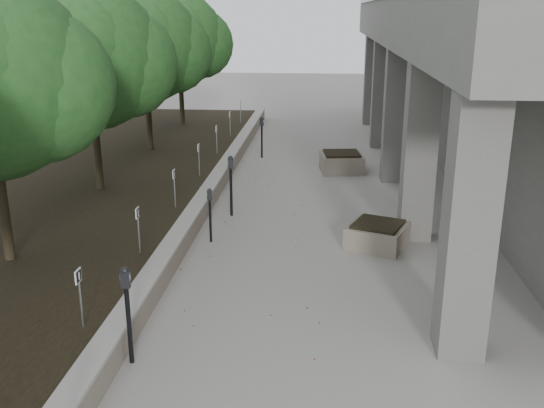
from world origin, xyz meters
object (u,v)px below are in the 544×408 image
(parking_meter_4, at_px, (231,186))
(planter_back, at_px, (341,162))
(parking_meter_5, at_px, (262,137))
(crabapple_tree_3, at_px, (92,88))
(planter_front, at_px, (377,235))
(crabapple_tree_4, at_px, (146,70))
(crabapple_tree_5, at_px, (180,59))
(parking_meter_2, at_px, (128,316))
(parking_meter_3, at_px, (210,215))

(parking_meter_4, relative_size, planter_back, 1.18)
(parking_meter_5, relative_size, planter_back, 1.10)
(crabapple_tree_3, height_order, planter_front, crabapple_tree_3)
(crabapple_tree_4, xyz_separation_m, parking_meter_4, (3.74, -5.84, -2.33))
(crabapple_tree_5, relative_size, parking_meter_4, 3.44)
(crabapple_tree_4, xyz_separation_m, planter_front, (7.31, -7.70, -2.84))
(parking_meter_2, relative_size, parking_meter_3, 1.23)
(crabapple_tree_5, xyz_separation_m, parking_meter_3, (3.55, -12.73, -2.49))
(planter_back, bearing_deg, crabapple_tree_4, 171.50)
(crabapple_tree_4, xyz_separation_m, crabapple_tree_5, (0.00, 5.00, 0.00))
(crabapple_tree_5, height_order, parking_meter_2, crabapple_tree_5)
(parking_meter_2, relative_size, planter_back, 1.16)
(crabapple_tree_3, height_order, crabapple_tree_4, same)
(planter_front, bearing_deg, parking_meter_4, 152.50)
(crabapple_tree_4, height_order, parking_meter_3, crabapple_tree_4)
(crabapple_tree_5, bearing_deg, parking_meter_2, -79.57)
(crabapple_tree_3, xyz_separation_m, planter_back, (6.66, 4.00, -2.81))
(crabapple_tree_5, relative_size, planter_front, 4.57)
(crabapple_tree_4, xyz_separation_m, parking_meter_2, (3.28, -12.79, -2.34))
(parking_meter_2, relative_size, planter_front, 1.31)
(crabapple_tree_4, bearing_deg, parking_meter_5, 10.11)
(crabapple_tree_5, height_order, planter_front, crabapple_tree_5)
(parking_meter_5, height_order, planter_back, parking_meter_5)
(crabapple_tree_4, height_order, parking_meter_5, crabapple_tree_4)
(crabapple_tree_3, relative_size, parking_meter_2, 3.49)
(parking_meter_2, height_order, parking_meter_3, parking_meter_2)
(parking_meter_3, height_order, parking_meter_5, parking_meter_5)
(parking_meter_2, bearing_deg, parking_meter_5, 80.50)
(parking_meter_3, relative_size, parking_meter_4, 0.80)
(parking_meter_3, relative_size, parking_meter_5, 0.86)
(crabapple_tree_5, bearing_deg, parking_meter_3, -74.42)
(parking_meter_4, bearing_deg, crabapple_tree_4, 107.04)
(parking_meter_3, relative_size, planter_back, 0.94)
(parking_meter_5, bearing_deg, crabapple_tree_4, -156.44)
(parking_meter_5, bearing_deg, crabapple_tree_3, -110.74)
(planter_front, bearing_deg, planter_back, 95.51)
(crabapple_tree_3, relative_size, parking_meter_5, 3.70)
(planter_back, bearing_deg, parking_meter_3, -114.77)
(crabapple_tree_4, xyz_separation_m, parking_meter_3, (3.55, -7.73, -2.49))
(crabapple_tree_5, relative_size, parking_meter_5, 3.70)
(planter_back, bearing_deg, parking_meter_2, -106.02)
(crabapple_tree_4, distance_m, planter_front, 10.99)
(crabapple_tree_5, height_order, parking_meter_3, crabapple_tree_5)
(parking_meter_4, distance_m, planter_front, 4.05)
(planter_front, bearing_deg, crabapple_tree_4, 133.50)
(parking_meter_3, xyz_separation_m, parking_meter_4, (0.19, 1.89, 0.16))
(parking_meter_4, bearing_deg, planter_back, 43.37)
(parking_meter_3, bearing_deg, crabapple_tree_3, 123.23)
(crabapple_tree_3, relative_size, planter_front, 4.57)
(parking_meter_2, bearing_deg, crabapple_tree_4, 97.38)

